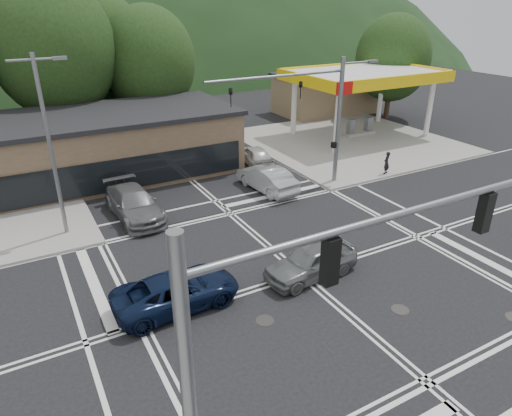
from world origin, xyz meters
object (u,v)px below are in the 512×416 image
car_northbound (134,204)px  car_queue_b (255,155)px  pedestrian (386,163)px  car_blue_west (177,291)px  car_grey_center (311,261)px  car_queue_a (267,179)px

car_northbound → car_queue_b: bearing=21.8°
car_queue_b → pedestrian: 9.35m
car_queue_b → pedestrian: pedestrian is taller
car_blue_west → car_grey_center: car_grey_center is taller
pedestrian → car_queue_a: bearing=-35.4°
car_blue_west → car_northbound: bearing=-6.6°
car_blue_west → car_queue_b: (10.92, 13.50, -0.00)m
car_grey_center → pedestrian: size_ratio=2.82×
car_blue_west → car_queue_a: bearing=-48.3°
car_queue_a → car_queue_b: 5.13m
car_queue_b → pedestrian: bearing=142.6°
car_blue_west → car_queue_b: car_blue_west is taller
car_queue_a → pedestrian: pedestrian is taller
car_grey_center → car_queue_b: bearing=156.1°
car_queue_b → car_northbound: 11.17m
car_blue_west → car_northbound: size_ratio=0.91×
car_queue_a → car_grey_center: bearing=65.4°
car_grey_center → car_queue_a: car_queue_a is taller
car_blue_west → pedestrian: 18.97m
car_queue_a → car_blue_west: bearing=38.0°
car_blue_west → car_grey_center: bearing=-99.5°
car_northbound → pedestrian: pedestrian is taller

